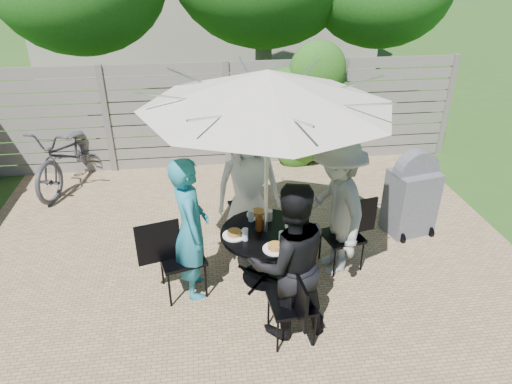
{
  "coord_description": "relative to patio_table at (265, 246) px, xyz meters",
  "views": [
    {
      "loc": [
        -0.49,
        -4.51,
        3.46
      ],
      "look_at": [
        0.1,
        -0.07,
        1.06
      ],
      "focal_mm": 32.0,
      "sensor_mm": 36.0,
      "label": 1
    }
  ],
  "objects": [
    {
      "name": "patio_table",
      "position": [
        0.0,
        0.0,
        0.0
      ],
      "size": [
        1.12,
        1.12,
        0.66
      ],
      "rotation": [
        0.0,
        0.0,
        0.12
      ],
      "color": "black",
      "rests_on": "ground"
    },
    {
      "name": "umbrella",
      "position": [
        0.0,
        -0.0,
        1.82
      ],
      "size": [
        2.83,
        2.83,
        2.46
      ],
      "rotation": [
        0.0,
        0.0,
        0.12
      ],
      "color": "silver",
      "rests_on": "ground"
    },
    {
      "name": "chair_back",
      "position": [
        -0.12,
        0.96,
        -0.2
      ],
      "size": [
        0.48,
        0.66,
        0.88
      ],
      "rotation": [
        0.0,
        0.0,
        4.84
      ],
      "color": "black",
      "rests_on": "ground"
    },
    {
      "name": "person_back",
      "position": [
        -0.1,
        0.82,
        0.37
      ],
      "size": [
        0.87,
        0.62,
        1.66
      ],
      "primitive_type": "imported",
      "rotation": [
        0.0,
        0.0,
        6.4
      ],
      "color": "white",
      "rests_on": "ground"
    },
    {
      "name": "chair_left",
      "position": [
        -0.96,
        -0.12,
        -0.17
      ],
      "size": [
        0.74,
        0.57,
        0.97
      ],
      "rotation": [
        0.0,
        0.0,
        6.53
      ],
      "color": "black",
      "rests_on": "ground"
    },
    {
      "name": "person_left",
      "position": [
        -0.82,
        -0.1,
        0.36
      ],
      "size": [
        0.46,
        0.65,
        1.65
      ],
      "primitive_type": "imported",
      "rotation": [
        0.0,
        0.0,
        7.98
      ],
      "color": "teal",
      "rests_on": "ground"
    },
    {
      "name": "chair_front",
      "position": [
        0.12,
        -0.96,
        -0.19
      ],
      "size": [
        0.46,
        0.66,
        0.89
      ],
      "rotation": [
        0.0,
        0.0,
        1.65
      ],
      "color": "black",
      "rests_on": "ground"
    },
    {
      "name": "person_front",
      "position": [
        0.1,
        -0.82,
        0.37
      ],
      "size": [
        0.88,
        0.72,
        1.66
      ],
      "primitive_type": "imported",
      "rotation": [
        0.0,
        0.0,
        3.26
      ],
      "color": "black",
      "rests_on": "ground"
    },
    {
      "name": "chair_right",
      "position": [
        0.96,
        0.12,
        -0.19
      ],
      "size": [
        0.68,
        0.51,
        0.89
      ],
      "rotation": [
        0.0,
        0.0,
        3.36
      ],
      "color": "black",
      "rests_on": "ground"
    },
    {
      "name": "person_right",
      "position": [
        0.82,
        0.1,
        0.39
      ],
      "size": [
        0.76,
        1.17,
        1.71
      ],
      "primitive_type": "imported",
      "rotation": [
        0.0,
        0.0,
        4.83
      ],
      "color": "#999A95",
      "rests_on": "ground"
    },
    {
      "name": "plate_back",
      "position": [
        -0.04,
        0.36,
        0.22
      ],
      "size": [
        0.26,
        0.26,
        0.06
      ],
      "color": "white",
      "rests_on": "patio_table"
    },
    {
      "name": "plate_left",
      "position": [
        -0.36,
        -0.04,
        0.22
      ],
      "size": [
        0.26,
        0.26,
        0.06
      ],
      "color": "white",
      "rests_on": "patio_table"
    },
    {
      "name": "plate_front",
      "position": [
        0.04,
        -0.36,
        0.22
      ],
      "size": [
        0.26,
        0.26,
        0.06
      ],
      "color": "white",
      "rests_on": "patio_table"
    },
    {
      "name": "plate_right",
      "position": [
        0.36,
        0.04,
        0.22
      ],
      "size": [
        0.26,
        0.26,
        0.06
      ],
      "color": "white",
      "rests_on": "patio_table"
    },
    {
      "name": "glass_back",
      "position": [
        -0.14,
        0.25,
        0.27
      ],
      "size": [
        0.07,
        0.07,
        0.14
      ],
      "primitive_type": "cylinder",
      "color": "silver",
      "rests_on": "patio_table"
    },
    {
      "name": "glass_left",
      "position": [
        -0.25,
        -0.14,
        0.27
      ],
      "size": [
        0.07,
        0.07,
        0.14
      ],
      "primitive_type": "cylinder",
      "color": "silver",
      "rests_on": "patio_table"
    },
    {
      "name": "glass_front",
      "position": [
        0.14,
        -0.25,
        0.27
      ],
      "size": [
        0.07,
        0.07,
        0.14
      ],
      "primitive_type": "cylinder",
      "color": "silver",
      "rests_on": "patio_table"
    },
    {
      "name": "syrup_jug",
      "position": [
        -0.07,
        0.04,
        0.28
      ],
      "size": [
        0.09,
        0.09,
        0.16
      ],
      "primitive_type": "cylinder",
      "color": "#59280C",
      "rests_on": "patio_table"
    },
    {
      "name": "coffee_cup",
      "position": [
        0.07,
        0.23,
        0.26
      ],
      "size": [
        0.08,
        0.08,
        0.12
      ],
      "primitive_type": "cylinder",
      "color": "#C6B293",
      "rests_on": "patio_table"
    },
    {
      "name": "bicycle",
      "position": [
        -2.75,
        2.87,
        0.07
      ],
      "size": [
        1.23,
        2.13,
        1.06
      ],
      "primitive_type": "imported",
      "rotation": [
        0.0,
        0.0,
        -0.28
      ],
      "color": "#333338",
      "rests_on": "ground"
    },
    {
      "name": "bbq_grill",
      "position": [
        2.08,
        0.76,
        0.09
      ],
      "size": [
        0.67,
        0.56,
        1.2
      ],
      "rotation": [
        0.0,
        0.0,
        0.2
      ],
      "color": "slate",
      "rests_on": "ground"
    }
  ]
}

